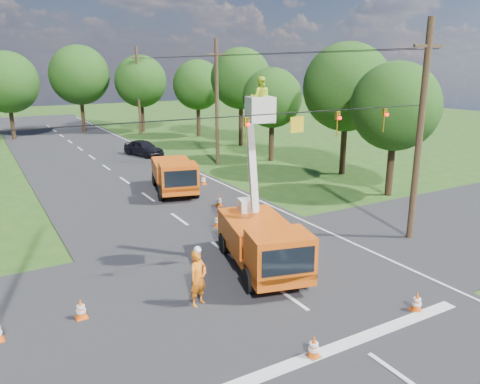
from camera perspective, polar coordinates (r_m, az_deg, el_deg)
ground at (r=34.36m, az=-13.88°, el=1.31°), size 140.00×140.00×0.00m
road_main at (r=34.36m, az=-13.88°, el=1.31°), size 12.00×100.00×0.06m
road_cross at (r=18.62m, az=2.35°, el=-10.28°), size 56.00×10.00×0.07m
stop_bar at (r=15.05m, az=13.49°, el=-17.45°), size 9.00×0.45×0.02m
edge_line at (r=36.23m, az=-5.37°, el=2.41°), size 0.12×90.00×0.02m
bucket_truck at (r=18.62m, az=2.75°, el=-4.96°), size 3.66×6.39×7.61m
second_truck at (r=30.38m, az=-7.99°, el=2.12°), size 3.67×6.45×2.28m
ground_worker at (r=16.23m, az=-5.12°, el=-10.41°), size 0.87×0.73×2.02m
distant_car at (r=43.41m, az=-11.68°, el=5.29°), size 2.96×4.61×1.46m
traffic_cone_0 at (r=14.01m, az=8.98°, el=-18.13°), size 0.38×0.38×0.71m
traffic_cone_1 at (r=17.14m, az=20.76°, el=-12.39°), size 0.38×0.38×0.71m
traffic_cone_2 at (r=23.92m, az=-2.75°, el=-3.44°), size 0.38×0.38×0.71m
traffic_cone_3 at (r=27.33m, az=-2.58°, el=-1.04°), size 0.38×0.38×0.71m
traffic_cone_4 at (r=16.48m, az=-18.83°, el=-13.35°), size 0.38×0.38×0.71m
traffic_cone_7 at (r=32.34m, az=-4.47°, el=1.51°), size 0.38×0.38×0.71m
pole_right_near at (r=22.73m, az=21.08°, el=6.88°), size 1.80×0.30×10.00m
pole_right_mid at (r=38.51m, az=-2.84°, el=10.91°), size 1.80×0.30×10.00m
pole_right_far at (r=57.00m, az=-12.28°, el=12.01°), size 1.80×0.30×10.00m
signal_span at (r=18.21m, az=8.56°, el=8.33°), size 18.00×0.29×1.07m
tree_right_a at (r=30.34m, az=18.43°, el=9.85°), size 5.40×5.40×8.28m
tree_right_b at (r=35.56m, az=12.90°, el=12.34°), size 6.40×6.40×9.65m
tree_right_c at (r=40.02m, az=3.94°, el=11.35°), size 5.00×5.00×7.83m
tree_right_d at (r=47.58m, az=0.11°, el=13.66°), size 6.00×6.00×9.70m
tree_right_e at (r=54.25m, az=-5.18°, el=12.88°), size 5.60×5.60×8.63m
tree_far_a at (r=57.33m, az=-26.53°, el=11.89°), size 6.60×6.60×9.50m
tree_far_b at (r=60.38m, az=-18.99°, el=13.32°), size 7.00×7.00×10.32m
tree_far_c at (r=59.17m, az=-12.01°, el=13.06°), size 6.20×6.20×9.18m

